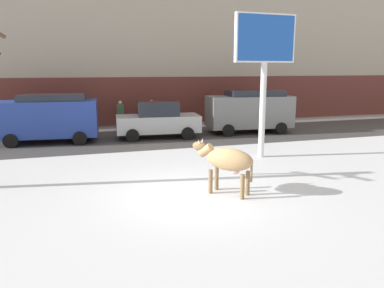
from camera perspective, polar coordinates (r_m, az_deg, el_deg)
name	(u,v)px	position (r m, az deg, el deg)	size (l,w,h in m)	color
ground_plane	(193,194)	(10.78, 0.08, -7.64)	(120.00, 120.00, 0.00)	white
road_strip	(142,139)	(19.12, -7.60, 0.79)	(60.00, 5.60, 0.01)	#423F3F
building_facade	(122,21)	(25.61, -10.56, 17.97)	(44.00, 6.10, 13.00)	#A39989
cow_tan	(227,160)	(10.58, 5.39, -2.46)	(1.60, 1.67, 1.54)	tan
billboard	(265,47)	(15.02, 11.08, 14.29)	(2.53, 0.33, 5.56)	silver
car_blue_van	(48,117)	(19.12, -21.09, 3.87)	(4.73, 2.40, 2.32)	#233D9E
car_silver_sedan	(158,120)	(19.21, -5.20, 3.63)	(4.32, 2.24, 1.84)	#B7BABF
car_grey_van	(250,110)	(20.95, 8.80, 5.12)	(4.73, 2.40, 2.32)	slate
pedestrian_near_billboard	(37,119)	(21.50, -22.63, 3.56)	(0.36, 0.24, 1.73)	#282833
pedestrian_by_cars	(152,115)	(21.76, -6.14, 4.46)	(0.36, 0.24, 1.73)	#282833
pedestrian_far_left	(121,116)	(21.50, -10.83, 4.24)	(0.36, 0.24, 1.73)	#282833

